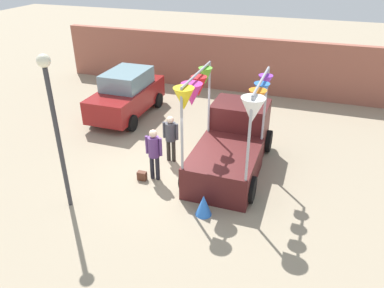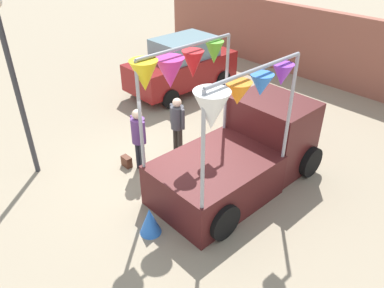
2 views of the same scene
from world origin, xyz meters
The scene contains 9 objects.
ground_plane centered at (0.00, 0.00, 0.00)m, with size 60.00×60.00×0.00m, color gray.
vendor_truck centered at (1.50, 1.05, 0.95)m, with size 2.45×4.15×3.32m.
parked_car centered at (-3.56, 3.65, 0.94)m, with size 1.88×4.00×1.88m.
person_customer centered at (-0.52, -0.43, 1.00)m, with size 0.53×0.34×1.66m.
person_vendor centered at (-0.45, 0.74, 0.97)m, with size 0.53×0.34×1.61m.
handbag centered at (-0.87, -0.63, 0.14)m, with size 0.28×0.16×0.28m, color #592D1E.
street_lamp centered at (-2.22, -2.39, 2.72)m, with size 0.32×0.32×4.20m.
brick_boundary_wall centered at (0.00, 8.10, 1.30)m, with size 18.00×0.36×2.60m, color #9E5947.
folded_kite_bundle_azure centered at (1.40, -1.60, 0.30)m, with size 0.44×0.44×0.60m, color blue.
Camera 1 is at (3.69, -9.20, 6.37)m, focal length 35.00 mm.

